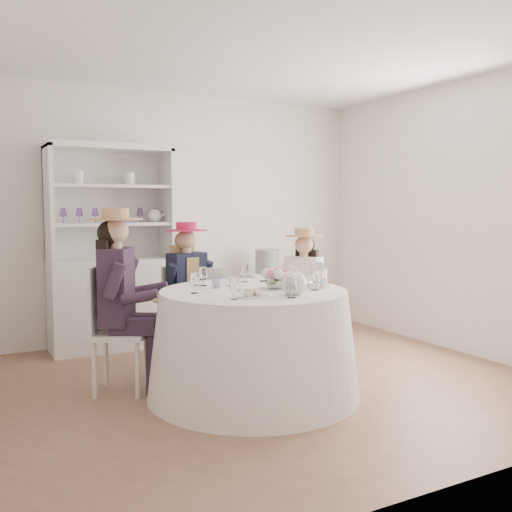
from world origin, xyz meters
name	(u,v)px	position (x,y,z in m)	size (l,w,h in m)	color
ground	(262,383)	(0.00, 0.00, 0.00)	(4.50, 4.50, 0.00)	brown
ceiling	(262,49)	(0.00, 0.00, 2.70)	(4.50, 4.50, 0.00)	white
wall_back	(176,216)	(0.00, 2.00, 1.35)	(4.50, 4.50, 0.00)	white
wall_front	(454,229)	(0.00, -2.00, 1.35)	(4.50, 4.50, 0.00)	white
wall_right	(460,217)	(2.25, 0.00, 1.35)	(4.50, 4.50, 0.00)	white
tea_table	(253,343)	(-0.20, -0.23, 0.41)	(1.63, 1.63, 0.82)	white
hutch	(112,277)	(-0.79, 1.77, 0.74)	(1.37, 0.83, 2.08)	silver
side_table	(267,303)	(0.98, 1.65, 0.34)	(0.44, 0.44, 0.69)	silver
hatbox	(267,261)	(0.98, 1.65, 0.83)	(0.28, 0.28, 0.28)	black
guest_left	(120,289)	(-1.08, 0.33, 0.81)	(0.62, 0.56, 1.45)	silver
guest_mid	(188,285)	(-0.33, 0.81, 0.75)	(0.50, 0.53, 1.32)	silver
guest_right	(303,287)	(0.65, 0.38, 0.71)	(0.54, 0.50, 1.26)	silver
spare_chair	(203,310)	(-0.15, 0.88, 0.48)	(0.46, 0.46, 0.89)	silver
teacup_a	(217,284)	(-0.40, 0.00, 0.86)	(0.08, 0.08, 0.06)	white
teacup_b	(232,282)	(-0.25, 0.05, 0.85)	(0.06, 0.06, 0.06)	white
teacup_c	(275,282)	(0.05, -0.13, 0.85)	(0.08, 0.08, 0.06)	white
flower_bowl	(277,285)	(-0.01, -0.25, 0.85)	(0.21, 0.21, 0.05)	white
flower_arrangement	(279,276)	(0.01, -0.27, 0.92)	(0.21, 0.21, 0.08)	pink
table_teapot	(294,283)	(-0.05, -0.59, 0.91)	(0.26, 0.19, 0.20)	white
sandwich_plate	(253,295)	(-0.36, -0.53, 0.84)	(0.23, 0.23, 0.05)	white
cupcake_stand	(317,278)	(0.31, -0.34, 0.90)	(0.21, 0.21, 0.20)	white
stemware_set	(253,280)	(-0.20, -0.23, 0.90)	(0.98, 0.98, 0.15)	white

